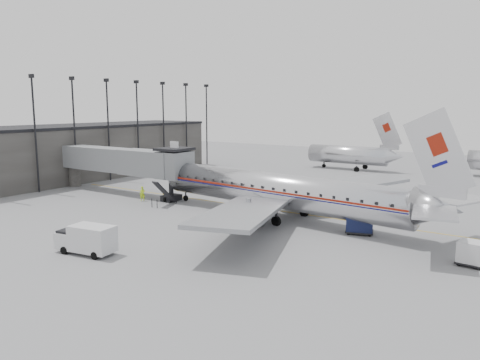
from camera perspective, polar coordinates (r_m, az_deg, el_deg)
The scene contains 11 objects.
ground at distance 48.31m, azimuth -3.02°, elevation -4.48°, with size 160.00×160.00×0.00m, color slate.
terminal at distance 78.65m, azimuth -18.71°, elevation 3.28°, with size 12.00×46.00×8.00m, color #343230.
apron_line at distance 51.57m, azimuth 3.67°, elevation -3.60°, with size 0.15×60.00×0.01m, color gold.
jet_bridge at distance 61.35m, azimuth -13.51°, elevation 2.16°, with size 21.00×6.20×7.10m.
floodlight_masts at distance 75.29m, azimuth -14.02°, elevation 6.58°, with size 0.90×42.25×15.25m.
distant_aircraft_near at distance 85.44m, azimuth 13.13°, elevation 3.09°, with size 16.39×3.20×10.26m.
airliner at distance 46.90m, azimuth 5.06°, elevation -1.38°, with size 35.50×32.74×11.24m.
service_van at distance 38.11m, azimuth -18.25°, elevation -6.80°, with size 5.04×2.57×2.27m.
baggage_cart_navy at distance 43.08m, azimuth 14.39°, elevation -5.08°, with size 2.80×2.43×1.87m.
baggage_cart_white at distance 37.50m, azimuth 26.72°, elevation -7.99°, with size 2.43×1.96×1.77m.
ramp_worker at distance 57.02m, azimuth -11.81°, elevation -1.65°, with size 0.65×0.43×1.78m, color #B7E21A.
Camera 1 is at (28.24, -37.52, 11.34)m, focal length 35.00 mm.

